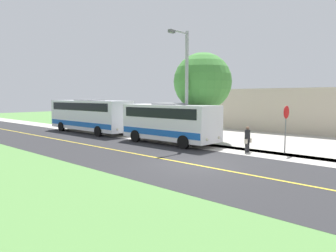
% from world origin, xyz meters
% --- Properties ---
extents(ground_plane, '(120.00, 120.00, 0.00)m').
position_xyz_m(ground_plane, '(0.00, 0.00, 0.00)').
color(ground_plane, '#548442').
extents(road_surface, '(8.00, 100.00, 0.01)m').
position_xyz_m(road_surface, '(0.00, 0.00, 0.00)').
color(road_surface, '#28282B').
rests_on(road_surface, ground).
extents(sidewalk, '(2.40, 100.00, 0.01)m').
position_xyz_m(sidewalk, '(-5.20, 0.00, 0.00)').
color(sidewalk, '#B2ADA3').
rests_on(sidewalk, ground).
extents(parking_lot_surface, '(14.00, 36.00, 0.01)m').
position_xyz_m(parking_lot_surface, '(-12.40, 3.00, 0.00)').
color(parking_lot_surface, '#B2ADA3').
rests_on(parking_lot_surface, ground).
extents(road_centre_line, '(0.16, 100.00, 0.00)m').
position_xyz_m(road_centre_line, '(0.00, 0.00, 0.01)').
color(road_centre_line, gold).
rests_on(road_centre_line, ground).
extents(shuttle_bus_front, '(2.71, 7.71, 2.95)m').
position_xyz_m(shuttle_bus_front, '(-4.53, -5.73, 1.62)').
color(shuttle_bus_front, white).
rests_on(shuttle_bus_front, ground).
extents(transit_bus_rear, '(2.69, 10.23, 3.17)m').
position_xyz_m(transit_bus_rear, '(-4.52, -16.03, 1.74)').
color(transit_bus_rear, white).
rests_on(transit_bus_rear, ground).
extents(pedestrian_with_bags, '(0.72, 0.34, 1.60)m').
position_xyz_m(pedestrian_with_bags, '(-5.04, 0.29, 0.85)').
color(pedestrian_with_bags, '#262628').
rests_on(pedestrian_with_bags, ground).
extents(stop_sign, '(0.76, 0.07, 2.88)m').
position_xyz_m(stop_sign, '(-6.10, 2.21, 1.96)').
color(stop_sign, slate).
rests_on(stop_sign, ground).
extents(street_light_pole, '(1.97, 0.24, 7.96)m').
position_xyz_m(street_light_pole, '(-4.88, -4.52, 4.39)').
color(street_light_pole, '#9E9EA3').
rests_on(street_light_pole, ground).
extents(tree_curbside, '(4.46, 4.46, 6.78)m').
position_xyz_m(tree_curbside, '(-7.40, -4.90, 4.54)').
color(tree_curbside, brown).
rests_on(tree_curbside, ground).
extents(commercial_building, '(10.00, 17.48, 4.21)m').
position_xyz_m(commercial_building, '(-21.40, -1.71, 2.11)').
color(commercial_building, '#B7A893').
rests_on(commercial_building, ground).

